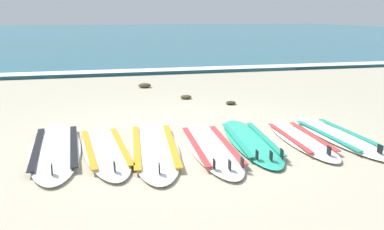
{
  "coord_description": "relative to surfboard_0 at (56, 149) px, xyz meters",
  "views": [
    {
      "loc": [
        -1.21,
        -5.5,
        1.76
      ],
      "look_at": [
        0.22,
        0.39,
        0.25
      ],
      "focal_mm": 37.73,
      "sensor_mm": 36.0,
      "label": 1
    }
  ],
  "objects": [
    {
      "name": "ground_plane",
      "position": [
        1.77,
        0.14,
        -0.04
      ],
      "size": [
        80.0,
        80.0,
        0.0
      ],
      "primitive_type": "plane",
      "color": "#B7AD93"
    },
    {
      "name": "sea",
      "position": [
        1.77,
        36.59,
        0.01
      ],
      "size": [
        80.0,
        60.0,
        0.1
      ],
      "primitive_type": "cube",
      "color": "#23667A",
      "rests_on": "ground"
    },
    {
      "name": "wave_foam_strip",
      "position": [
        1.77,
        6.97,
        0.02
      ],
      "size": [
        80.0,
        0.75,
        0.11
      ],
      "primitive_type": "cube",
      "color": "white",
      "rests_on": "ground"
    },
    {
      "name": "surfboard_0",
      "position": [
        0.0,
        0.0,
        0.0
      ],
      "size": [
        0.76,
        2.61,
        0.18
      ],
      "color": "white",
      "rests_on": "ground"
    },
    {
      "name": "surfboard_1",
      "position": [
        0.64,
        -0.18,
        0.0
      ],
      "size": [
        0.77,
        2.36,
        0.18
      ],
      "color": "silver",
      "rests_on": "ground"
    },
    {
      "name": "surfboard_2",
      "position": [
        1.28,
        -0.25,
        -0.0
      ],
      "size": [
        0.88,
        2.64,
        0.18
      ],
      "color": "white",
      "rests_on": "ground"
    },
    {
      "name": "surfboard_3",
      "position": [
        2.02,
        -0.41,
        0.0
      ],
      "size": [
        0.73,
        2.42,
        0.18
      ],
      "color": "silver",
      "rests_on": "ground"
    },
    {
      "name": "surfboard_4",
      "position": [
        2.64,
        -0.29,
        0.0
      ],
      "size": [
        0.79,
        2.31,
        0.18
      ],
      "color": "#2DB793",
      "rests_on": "ground"
    },
    {
      "name": "surfboard_5",
      "position": [
        3.37,
        -0.37,
        0.0
      ],
      "size": [
        0.61,
        2.06,
        0.18
      ],
      "color": "white",
      "rests_on": "ground"
    },
    {
      "name": "surfboard_6",
      "position": [
        3.97,
        -0.38,
        0.0
      ],
      "size": [
        0.6,
        2.26,
        0.18
      ],
      "color": "white",
      "rests_on": "ground"
    },
    {
      "name": "seaweed_clump_near_shoreline",
      "position": [
        1.75,
        4.53,
        0.02
      ],
      "size": [
        0.32,
        0.25,
        0.11
      ],
      "primitive_type": "ellipsoid",
      "color": "#4C4228",
      "rests_on": "ground"
    },
    {
      "name": "seaweed_clump_mid_sand",
      "position": [
        2.44,
        2.93,
        0.01
      ],
      "size": [
        0.24,
        0.19,
        0.08
      ],
      "primitive_type": "ellipsoid",
      "color": "#4C4228",
      "rests_on": "ground"
    },
    {
      "name": "seaweed_clump_by_the_boards",
      "position": [
        3.2,
        2.17,
        -0.0
      ],
      "size": [
        0.21,
        0.17,
        0.07
      ],
      "primitive_type": "ellipsoid",
      "color": "#2D381E",
      "rests_on": "ground"
    }
  ]
}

